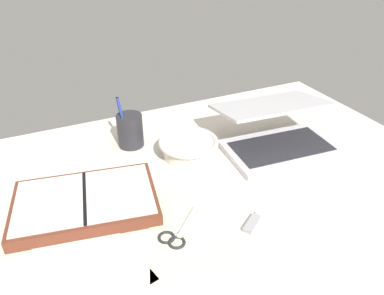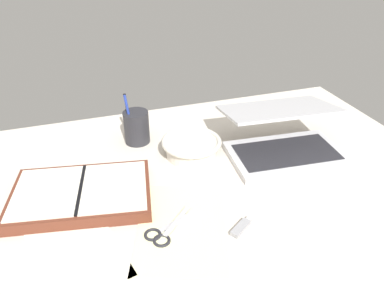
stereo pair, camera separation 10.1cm
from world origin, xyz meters
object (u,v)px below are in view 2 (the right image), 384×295
Objects in this scene: planner at (82,194)px; scissors at (163,233)px; bowl at (191,146)px; pen_cup at (136,127)px; laptop at (283,139)px.

planner is 24.08cm from scissors.
bowl is 18.73cm from pen_cup.
laptop reaches higher than planner.
bowl is at bearing 28.59° from scissors.
scissors is (15.92, -18.01, -1.31)cm from planner.
pen_cup is (-13.63, 12.65, 2.26)cm from bowl.
pen_cup reaches higher than laptop.
pen_cup is 30.29cm from planner.
scissors is (-2.60, -41.73, -4.83)cm from pen_cup.
laptop is 58.33cm from planner.
bowl reaches higher than scissors.
pen_cup reaches higher than planner.
laptop is at bearing 14.00° from planner.
bowl is at bearing -42.86° from pen_cup.
pen_cup is at bearing 157.98° from laptop.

